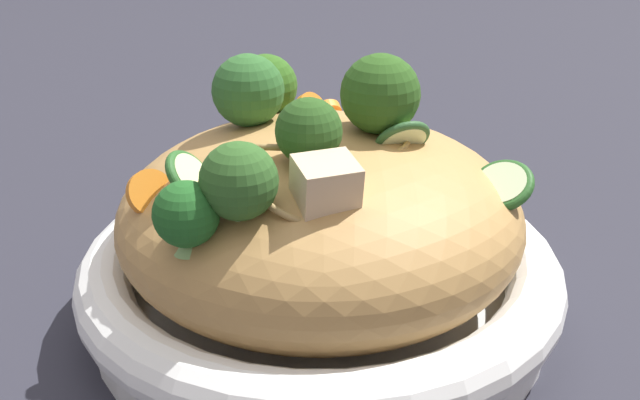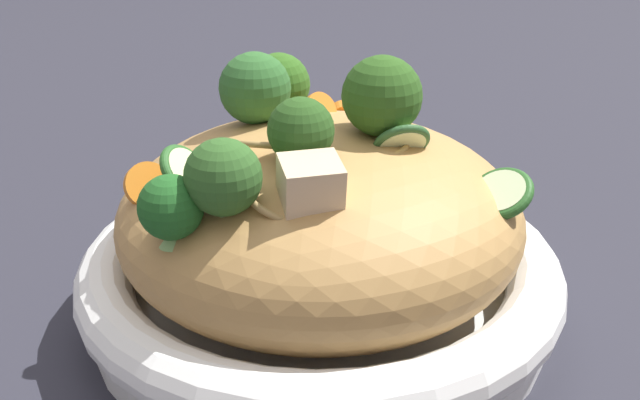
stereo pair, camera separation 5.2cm
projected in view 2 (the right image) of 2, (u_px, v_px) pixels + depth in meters
name	position (u px, v px, depth m)	size (l,w,h in m)	color
ground_plane	(320.00, 313.00, 0.56)	(3.00, 3.00, 0.00)	#272731
serving_bowl	(320.00, 278.00, 0.54)	(0.33, 0.33, 0.06)	white
noodle_heap	(320.00, 216.00, 0.52)	(0.27, 0.27, 0.13)	#B28448
broccoli_florets	(286.00, 116.00, 0.49)	(0.16, 0.23, 0.09)	#97BA73
carrot_coins	(263.00, 139.00, 0.54)	(0.09, 0.21, 0.05)	orange
zucchini_slices	(375.00, 173.00, 0.48)	(0.22, 0.12, 0.05)	beige
chicken_chunks	(310.00, 187.00, 0.43)	(0.05, 0.05, 0.03)	beige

